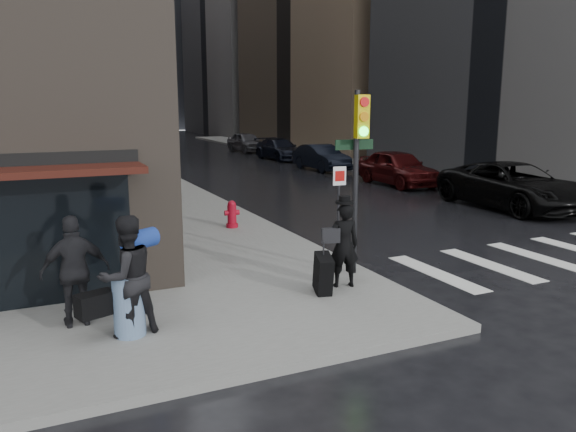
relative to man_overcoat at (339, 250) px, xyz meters
name	(u,v)px	position (x,y,z in m)	size (l,w,h in m)	color
ground	(319,311)	(-0.78, -0.65, -0.93)	(140.00, 140.00, 0.00)	black
sidewalk_left	(114,165)	(-0.78, 26.35, -0.86)	(4.00, 50.00, 0.15)	slate
sidewalk_right	(310,156)	(12.72, 26.35, -0.86)	(3.00, 50.00, 0.15)	slate
crosswalk	(561,254)	(6.72, 0.35, -0.93)	(8.50, 3.00, 0.01)	silver
bldg_right_far	(288,32)	(25.22, 57.35, 11.57)	(22.00, 20.00, 25.00)	slate
bldg_distant	(101,15)	(5.22, 77.35, 15.07)	(40.00, 12.00, 32.00)	slate
man_overcoat	(339,250)	(0.00, 0.00, 0.00)	(1.16, 0.88, 1.88)	black
man_jeans	(126,276)	(-4.19, -0.64, 0.19)	(1.41, 1.02, 1.94)	black
man_greycoat	(75,271)	(-4.88, 0.13, 0.14)	(1.11, 0.49, 1.86)	black
traffic_light	(356,158)	(0.76, 0.68, 1.72)	(0.97, 0.47, 3.89)	black
fire_hydrant	(232,215)	(-0.11, 6.18, -0.43)	(0.46, 0.35, 0.81)	#9E091B
parked_car_0	(513,186)	(10.45, 5.59, -0.10)	(2.76, 5.99, 1.67)	black
parked_car_1	(398,167)	(10.15, 12.29, -0.11)	(1.95, 4.84, 1.65)	#3C0C0C
parked_car_2	(321,158)	(9.69, 19.00, -0.21)	(1.54, 4.42, 1.46)	black
parked_car_3	(280,149)	(10.06, 25.70, -0.23)	(1.97, 4.85, 1.41)	black
parked_car_4	(246,142)	(10.13, 32.40, -0.16)	(1.83, 4.54, 1.55)	#505055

